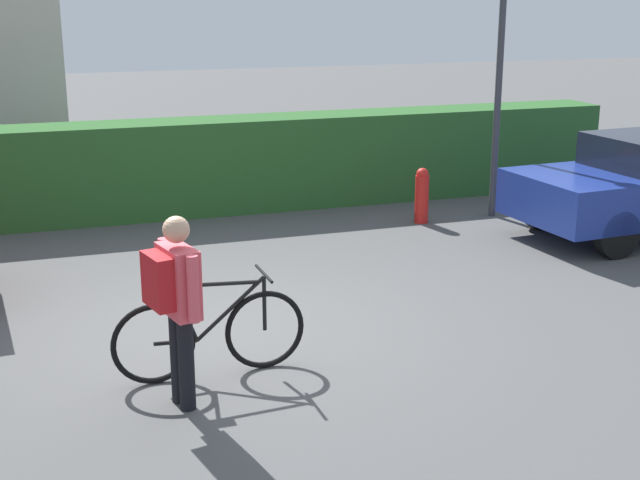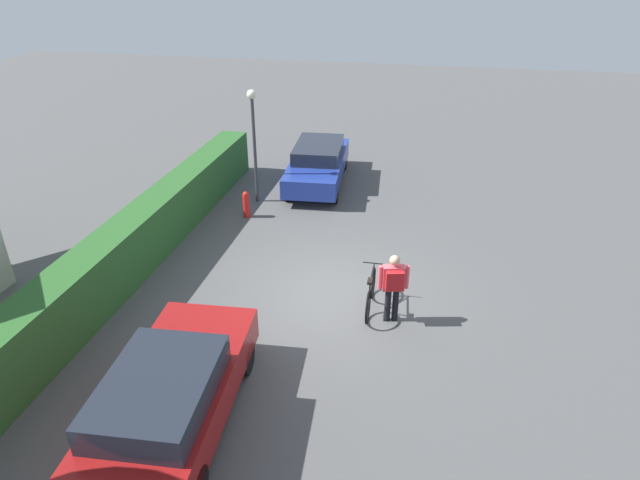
# 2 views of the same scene
# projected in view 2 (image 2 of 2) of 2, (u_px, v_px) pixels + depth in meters

# --- Properties ---
(ground_plane) EXTENTS (60.00, 60.00, 0.00)m
(ground_plane) POSITION_uv_depth(u_px,v_px,m) (332.00, 294.00, 12.68)
(ground_plane) COLOR #4D4D4D
(hedge_row) EXTENTS (14.93, 0.90, 1.41)m
(hedge_row) POSITION_uv_depth(u_px,v_px,m) (131.00, 247.00, 13.27)
(hedge_row) COLOR #285825
(hedge_row) RESTS_ON ground
(parked_car_near) EXTENTS (4.31, 2.10, 1.44)m
(parked_car_near) POSITION_uv_depth(u_px,v_px,m) (171.00, 394.00, 8.76)
(parked_car_near) COLOR maroon
(parked_car_near) RESTS_ON ground
(parked_car_far) EXTENTS (4.67, 2.05, 1.37)m
(parked_car_far) POSITION_uv_depth(u_px,v_px,m) (318.00, 163.00, 18.49)
(parked_car_far) COLOR navy
(parked_car_far) RESTS_ON ground
(bicycle) EXTENTS (1.71, 0.50, 0.94)m
(bicycle) POSITION_uv_depth(u_px,v_px,m) (371.00, 293.00, 12.00)
(bicycle) COLOR black
(bicycle) RESTS_ON ground
(person_rider) EXTENTS (0.43, 0.63, 1.59)m
(person_rider) POSITION_uv_depth(u_px,v_px,m) (393.00, 283.00, 11.33)
(person_rider) COLOR black
(person_rider) RESTS_ON ground
(street_lamp) EXTENTS (0.28, 0.28, 3.52)m
(street_lamp) POSITION_uv_depth(u_px,v_px,m) (254.00, 130.00, 16.37)
(street_lamp) COLOR #38383D
(street_lamp) RESTS_ON ground
(fire_hydrant) EXTENTS (0.20, 0.20, 0.81)m
(fire_hydrant) POSITION_uv_depth(u_px,v_px,m) (246.00, 204.00, 16.23)
(fire_hydrant) COLOR red
(fire_hydrant) RESTS_ON ground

